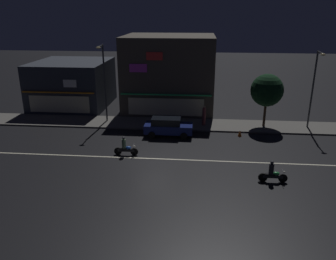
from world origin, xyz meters
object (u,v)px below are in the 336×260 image
at_px(pedestrian_on_sidewalk, 204,116).
at_px(motorcycle_following, 272,173).
at_px(streetlamp_mid, 314,84).
at_px(motorcycle_lead, 125,147).
at_px(parked_car_near_kerb, 168,126).
at_px(streetlamp_west, 104,78).
at_px(traffic_cone, 240,133).

xyz_separation_m(pedestrian_on_sidewalk, motorcycle_following, (4.42, -11.10, -0.42)).
bearing_deg(streetlamp_mid, motorcycle_lead, -154.24).
bearing_deg(parked_car_near_kerb, streetlamp_mid, -167.05).
xyz_separation_m(streetlamp_west, parked_car_near_kerb, (6.54, -3.16, -3.70)).
bearing_deg(streetlamp_mid, motorcycle_following, -116.17).
height_order(motorcycle_following, traffic_cone, motorcycle_following).
bearing_deg(parked_car_near_kerb, traffic_cone, -176.89).
bearing_deg(motorcycle_following, motorcycle_lead, -26.60).
height_order(parked_car_near_kerb, traffic_cone, parked_car_near_kerb).
height_order(streetlamp_mid, parked_car_near_kerb, streetlamp_mid).
bearing_deg(pedestrian_on_sidewalk, parked_car_near_kerb, 35.10).
height_order(motorcycle_lead, traffic_cone, motorcycle_lead).
relative_size(motorcycle_lead, traffic_cone, 3.45).
bearing_deg(motorcycle_lead, parked_car_near_kerb, 50.57).
relative_size(pedestrian_on_sidewalk, traffic_cone, 3.56).
height_order(streetlamp_mid, pedestrian_on_sidewalk, streetlamp_mid).
xyz_separation_m(motorcycle_lead, traffic_cone, (9.38, 5.09, -0.36)).
relative_size(streetlamp_west, parked_car_near_kerb, 1.76).
relative_size(parked_car_near_kerb, motorcycle_following, 2.26).
relative_size(pedestrian_on_sidewalk, motorcycle_lead, 1.03).
bearing_deg(streetlamp_west, traffic_cone, -12.19).
distance_m(streetlamp_west, traffic_cone, 13.99).
relative_size(streetlamp_mid, traffic_cone, 13.07).
bearing_deg(motorcycle_following, streetlamp_west, -47.07).
xyz_separation_m(streetlamp_west, motorcycle_following, (14.20, -11.39, -3.94)).
bearing_deg(motorcycle_lead, streetlamp_west, 106.77).
relative_size(pedestrian_on_sidewalk, motorcycle_following, 1.03).
bearing_deg(parked_car_near_kerb, motorcycle_following, 132.98).
xyz_separation_m(motorcycle_following, traffic_cone, (-1.19, 8.58, -0.36)).
height_order(streetlamp_west, streetlamp_mid, streetlamp_west).
xyz_separation_m(streetlamp_mid, parked_car_near_kerb, (-13.20, -3.04, -3.51)).
bearing_deg(traffic_cone, pedestrian_on_sidewalk, 142.01).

